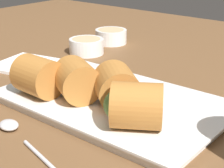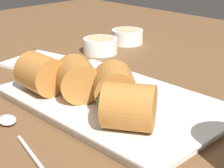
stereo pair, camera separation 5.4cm
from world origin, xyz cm
name	(u,v)px [view 1 (the left image)]	position (x,y,z in cm)	size (l,w,h in cm)	color
table_surface	(133,120)	(0.00, 0.00, 1.00)	(180.00, 140.00, 2.00)	brown
serving_plate	(112,103)	(-3.60, -0.48, 2.76)	(33.75, 21.29, 1.50)	white
roll_front_left	(36,76)	(-13.69, -6.29, 6.47)	(7.47, 6.15, 5.93)	#B77533
roll_front_right	(76,79)	(-8.05, -3.52, 6.47)	(8.39, 8.22, 5.93)	#B77533
roll_back_left	(133,106)	(4.09, -5.70, 6.47)	(8.53, 8.41, 5.93)	#B77533
roll_back_right	(116,85)	(-1.96, -1.65, 6.47)	(8.66, 8.61, 5.93)	#B77533
dipping_bowl_near	(86,46)	(-26.10, 18.00, 3.83)	(7.59, 7.59, 3.36)	white
dipping_bowl_far	(111,36)	(-27.60, 28.28, 3.83)	(7.59, 7.59, 3.36)	white
spoon	(16,133)	(-7.70, -14.94, 2.48)	(17.03, 5.46, 1.10)	silver
napkin	(31,65)	(-28.45, 4.20, 2.30)	(15.50, 13.96, 0.60)	white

